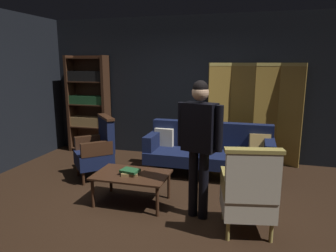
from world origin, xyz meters
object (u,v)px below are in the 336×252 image
Objects in this scene: bookshelf at (89,102)px; coffee_table at (132,177)px; book_green_cloth at (130,171)px; standing_figure at (199,137)px; velvet_couch at (209,149)px; book_tan_leather at (130,173)px; armchair_wing_left at (97,149)px; folding_screen at (253,112)px; armchair_gilt_accent at (249,193)px.

bookshelf is 2.92m from coffee_table.
bookshelf is 2.05× the size of coffee_table.
standing_figure is at bearing -6.22° from book_green_cloth.
velvet_couch is at bearing 93.31° from standing_figure.
book_tan_leather is at bearing -120.91° from velvet_couch.
armchair_wing_left reaches higher than book_tan_leather.
book_green_cloth is at bearing 173.78° from standing_figure.
velvet_couch reaches higher than book_green_cloth.
coffee_table is at bearing 72.98° from book_tan_leather.
standing_figure is at bearing -104.42° from folding_screen.
armchair_wing_left is (0.94, -1.42, -0.58)m from bookshelf.
bookshelf is 8.61× the size of book_green_cloth.
bookshelf is 1.97× the size of armchair_wing_left.
folding_screen is 2.67m from armchair_gilt_accent.
standing_figure is at bearing -86.69° from velvet_couch.
folding_screen is 2.82m from book_green_cloth.
bookshelf reaches higher than book_tan_leather.
coffee_table is 0.96× the size of armchair_gilt_accent.
standing_figure is (1.85, -0.87, 0.54)m from armchair_wing_left.
book_green_cloth is at bearing -124.39° from folding_screen.
bookshelf is 0.97× the size of velvet_couch.
bookshelf reaches higher than armchair_wing_left.
folding_screen is 2.94m from armchair_wing_left.
book_green_cloth is at bearing -107.02° from coffee_table.
armchair_gilt_accent is 0.84m from standing_figure.
folding_screen is at bearing 50.32° from velvet_couch.
standing_figure reaches higher than armchair_wing_left.
armchair_gilt_accent is at bearing -12.30° from book_tan_leather.
book_green_cloth is at bearing 0.00° from book_tan_leather.
armchair_wing_left is 1.18m from book_green_cloth.
armchair_gilt_accent and armchair_wing_left have the same top height.
velvet_couch is (-0.70, -0.85, -0.53)m from folding_screen.
book_green_cloth is (-0.86, -1.44, 0.02)m from velvet_couch.
folding_screen reaches higher than armchair_gilt_accent.
armchair_wing_left is 2.11m from standing_figure.
book_tan_leather is 0.90× the size of book_green_cloth.
standing_figure is (2.79, -2.28, -0.05)m from bookshelf.
coffee_table is (-1.56, -2.26, -0.61)m from folding_screen.
coffee_table is at bearing -121.17° from velvet_couch.
bookshelf is 4.26m from armchair_gilt_accent.
armchair_gilt_accent is at bearing -13.41° from coffee_table.
book_tan_leather is at bearing 167.70° from armchair_gilt_accent.
folding_screen is at bearing 1.79° from bookshelf.
standing_figure reaches higher than book_green_cloth.
armchair_wing_left reaches higher than velvet_couch.
book_tan_leather is (-1.55, 0.34, -0.05)m from armchair_gilt_accent.
book_green_cloth is at bearing -40.29° from armchair_wing_left.
velvet_couch is at bearing -129.68° from folding_screen.
bookshelf is at bearing -178.21° from folding_screen.
armchair_wing_left reaches higher than coffee_table.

